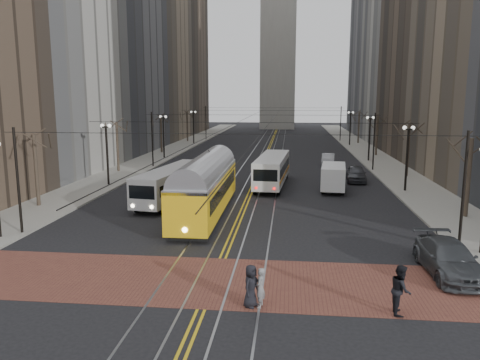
% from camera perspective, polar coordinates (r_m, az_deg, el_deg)
% --- Properties ---
extents(ground, '(260.00, 260.00, 0.00)m').
position_cam_1_polar(ground, '(25.81, -1.82, -8.82)').
color(ground, black).
rests_on(ground, ground).
extents(sidewalk_left, '(5.00, 140.00, 0.15)m').
position_cam_1_polar(sidewalk_left, '(72.06, -8.76, 3.39)').
color(sidewalk_left, gray).
rests_on(sidewalk_left, ground).
extents(sidewalk_right, '(5.00, 140.00, 0.15)m').
position_cam_1_polar(sidewalk_right, '(70.63, 15.52, 3.01)').
color(sidewalk_right, gray).
rests_on(sidewalk_right, ground).
extents(crosswalk_band, '(25.00, 6.00, 0.01)m').
position_cam_1_polar(crosswalk_band, '(22.11, -3.28, -12.14)').
color(crosswalk_band, brown).
rests_on(crosswalk_band, ground).
extents(streetcar_rails, '(4.80, 130.00, 0.02)m').
position_cam_1_polar(streetcar_rails, '(69.76, 3.26, 3.22)').
color(streetcar_rails, gray).
rests_on(streetcar_rails, ground).
extents(centre_lines, '(0.42, 130.00, 0.01)m').
position_cam_1_polar(centre_lines, '(69.76, 3.26, 3.22)').
color(centre_lines, gold).
rests_on(centre_lines, ground).
extents(building_left_mid, '(16.00, 20.00, 34.00)m').
position_cam_1_polar(building_left_mid, '(76.38, -16.87, 16.19)').
color(building_left_mid, slate).
rests_on(building_left_mid, ground).
extents(building_left_midfar, '(20.00, 20.00, 52.00)m').
position_cam_1_polar(building_left_midfar, '(96.94, -13.46, 20.34)').
color(building_left_midfar, gray).
rests_on(building_left_midfar, ground).
extents(building_left_far, '(16.00, 20.00, 40.00)m').
position_cam_1_polar(building_left_far, '(114.49, -8.91, 15.84)').
color(building_left_far, brown).
rests_on(building_left_far, ground).
extents(building_right_mid, '(16.00, 20.00, 34.00)m').
position_cam_1_polar(building_right_mid, '(74.08, 24.40, 15.94)').
color(building_right_mid, brown).
rests_on(building_right_mid, ground).
extents(building_right_far, '(16.00, 20.00, 40.00)m').
position_cam_1_polar(building_right_far, '(112.97, 18.02, 15.56)').
color(building_right_far, slate).
rests_on(building_right_far, ground).
extents(lamp_posts, '(27.60, 57.20, 5.60)m').
position_cam_1_polar(lamp_posts, '(53.33, 2.41, 4.12)').
color(lamp_posts, black).
rests_on(lamp_posts, ground).
extents(street_trees, '(31.68, 53.28, 5.60)m').
position_cam_1_polar(street_trees, '(59.78, 2.81, 4.76)').
color(street_trees, '#382D23').
rests_on(street_trees, ground).
extents(trolley_wires, '(25.96, 120.00, 6.60)m').
position_cam_1_polar(trolley_wires, '(59.29, 2.80, 5.66)').
color(trolley_wires, black).
rests_on(trolley_wires, ground).
extents(transit_bus, '(3.79, 11.04, 2.71)m').
position_cam_1_polar(transit_bus, '(38.19, -8.31, -0.58)').
color(transit_bus, silver).
rests_on(transit_bus, ground).
extents(streetcar, '(2.70, 14.18, 3.34)m').
position_cam_1_polar(streetcar, '(33.53, -4.17, -1.44)').
color(streetcar, yellow).
rests_on(streetcar, ground).
extents(rear_bus, '(3.14, 11.08, 2.85)m').
position_cam_1_polar(rear_bus, '(44.43, 3.95, 1.10)').
color(rear_bus, silver).
rests_on(rear_bus, ground).
extents(cargo_van, '(2.56, 5.47, 2.34)m').
position_cam_1_polar(cargo_van, '(42.70, 11.30, 0.21)').
color(cargo_van, silver).
rests_on(cargo_van, ground).
extents(sedan_grey, '(2.18, 4.73, 1.57)m').
position_cam_1_polar(sedan_grey, '(48.08, 13.97, 0.74)').
color(sedan_grey, '#3C3E43').
rests_on(sedan_grey, ground).
extents(sedan_silver, '(1.95, 4.49, 1.44)m').
position_cam_1_polar(sedan_silver, '(58.67, 10.69, 2.45)').
color(sedan_silver, '#96979D').
rests_on(sedan_silver, ground).
extents(sedan_parked, '(2.42, 5.52, 1.58)m').
position_cam_1_polar(sedan_parked, '(24.65, 24.09, -8.72)').
color(sedan_parked, '#44484C').
rests_on(sedan_parked, ground).
extents(pedestrian_a, '(0.85, 1.00, 1.75)m').
position_cam_1_polar(pedestrian_a, '(19.25, 1.32, -12.77)').
color(pedestrian_a, black).
rests_on(pedestrian_a, crosswalk_band).
extents(pedestrian_b, '(0.46, 0.64, 1.63)m').
position_cam_1_polar(pedestrian_b, '(19.25, 2.48, -12.97)').
color(pedestrian_b, gray).
rests_on(pedestrian_b, crosswalk_band).
extents(pedestrian_c, '(0.83, 1.03, 1.97)m').
position_cam_1_polar(pedestrian_c, '(19.65, 19.00, -12.50)').
color(pedestrian_c, black).
rests_on(pedestrian_c, crosswalk_band).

